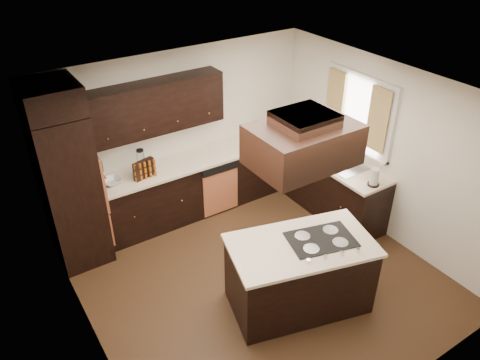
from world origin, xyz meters
The scene contains 30 objects.
floor centered at (0.00, 0.00, -0.01)m, with size 4.20×4.20×0.02m, color #53361F.
ceiling centered at (0.00, 0.00, 2.51)m, with size 4.20×4.20×0.02m, color silver.
wall_back centered at (0.00, 2.11, 1.25)m, with size 4.20×0.02×2.50m, color silver.
wall_front centered at (0.00, -2.11, 1.25)m, with size 4.20×0.02×2.50m, color silver.
wall_left centered at (-2.11, 0.00, 1.25)m, with size 0.02×4.20×2.50m, color silver.
wall_right centered at (2.11, 0.00, 1.25)m, with size 0.02×4.20×2.50m, color silver.
oven_column centered at (-1.78, 1.71, 1.06)m, with size 0.65×0.75×2.12m, color black.
wall_oven_face centered at (-1.43, 1.71, 1.12)m, with size 0.05×0.62×0.78m, color #C66B44.
base_cabinets_back centered at (0.03, 1.80, 0.44)m, with size 2.93×0.60×0.88m, color black.
base_cabinets_right centered at (1.80, 0.90, 0.44)m, with size 0.60×2.40×0.88m, color black.
countertop_back centered at (0.03, 1.79, 0.90)m, with size 2.93×0.63×0.04m, color beige.
countertop_right centered at (1.79, 0.90, 0.90)m, with size 0.63×2.40×0.04m, color beige.
upper_cabinets centered at (-0.43, 1.93, 1.81)m, with size 2.00×0.34×0.72m, color black.
dishwasher_front centered at (0.33, 1.50, 0.40)m, with size 0.60×0.05×0.72m, color #C66B44.
window_frame centered at (2.07, 0.55, 1.65)m, with size 0.06×1.32×1.12m, color silver.
window_pane centered at (2.10, 0.55, 1.65)m, with size 0.00×1.20×1.00m, color white.
curtain_left centered at (2.01, 0.13, 1.70)m, with size 0.02×0.34×0.90m, color beige.
curtain_right centered at (2.01, 0.97, 1.70)m, with size 0.02×0.34×0.90m, color beige.
sink_rim centered at (1.80, 0.55, 0.92)m, with size 0.52×0.84×0.01m, color silver.
island centered at (0.14, -0.63, 0.44)m, with size 1.59×0.87×0.88m, color black.
island_top centered at (0.14, -0.63, 0.90)m, with size 1.65×0.92×0.04m, color beige.
cooktop centered at (0.37, -0.69, 0.93)m, with size 0.75×0.50×0.01m, color black.
range_hood centered at (0.10, -0.55, 2.16)m, with size 1.05×0.72×0.42m, color black.
hood_duct centered at (0.10, -0.55, 2.44)m, with size 0.55×0.50×0.13m, color black.
blender_base centered at (-0.75, 1.81, 0.97)m, with size 0.15×0.15×0.10m, color silver.
blender_pitcher centered at (-0.75, 1.81, 1.15)m, with size 0.13×0.13×0.26m, color silver.
spice_rack centered at (-0.77, 1.70, 1.05)m, with size 0.32×0.08×0.26m, color black.
mixing_bowl centered at (-1.21, 1.79, 0.95)m, with size 0.27×0.27×0.07m, color silver.
soap_bottle centered at (1.81, 1.12, 1.00)m, with size 0.07×0.08×0.16m, color silver.
paper_towel centered at (1.74, -0.19, 1.05)m, with size 0.12×0.12×0.26m, color silver.
Camera 1 is at (-2.70, -3.69, 4.30)m, focal length 35.00 mm.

